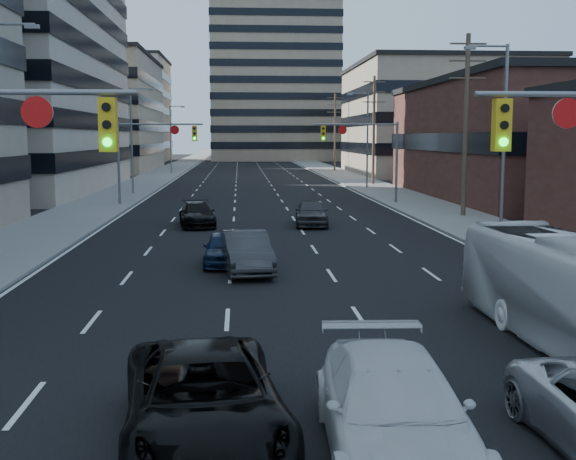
{
  "coord_description": "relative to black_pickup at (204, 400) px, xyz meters",
  "views": [
    {
      "loc": [
        -1.44,
        -7.04,
        4.91
      ],
      "look_at": [
        -0.03,
        13.82,
        2.2
      ],
      "focal_mm": 45.0,
      "sensor_mm": 36.0,
      "label": 1
    }
  ],
  "objects": [
    {
      "name": "streetlight_left_mid",
      "position": [
        -8.3,
        50.94,
        4.3
      ],
      "size": [
        2.03,
        0.22,
        9.0
      ],
      "color": "slate",
      "rests_on": "ground"
    },
    {
      "name": "black_pickup",
      "position": [
        0.0,
        0.0,
        0.0
      ],
      "size": [
        3.1,
        5.66,
        1.5
      ],
      "primitive_type": "imported",
      "rotation": [
        0.0,
        0.0,
        0.12
      ],
      "color": "black",
      "rests_on": "ground"
    },
    {
      "name": "sidewalk_right",
      "position": [
        13.53,
        125.94,
        -0.68
      ],
      "size": [
        5.0,
        300.0,
        0.15
      ],
      "primitive_type": "cube",
      "color": "slate",
      "rests_on": "ground"
    },
    {
      "name": "utility_pole_block",
      "position": [
        14.23,
        31.94,
        5.03
      ],
      "size": [
        2.2,
        0.28,
        11.0
      ],
      "color": "#4C3D2D",
      "rests_on": "ground"
    },
    {
      "name": "sedan_grey_right",
      "position": [
        4.56,
        28.4,
        -0.0
      ],
      "size": [
        2.07,
        4.52,
        1.5
      ],
      "primitive_type": "imported",
      "rotation": [
        0.0,
        0.0,
        -0.07
      ],
      "color": "#373639",
      "rests_on": "ground"
    },
    {
      "name": "bg_block_right",
      "position": [
        34.03,
        125.94,
        5.25
      ],
      "size": [
        22.0,
        22.0,
        12.0
      ],
      "primitive_type": "cube",
      "color": "gray",
      "rests_on": "ground"
    },
    {
      "name": "white_van",
      "position": [
        2.92,
        -0.7,
        0.03
      ],
      "size": [
        2.38,
        5.43,
        1.55
      ],
      "primitive_type": "imported",
      "rotation": [
        0.0,
        0.0,
        -0.04
      ],
      "color": "silver",
      "rests_on": "ground"
    },
    {
      "name": "sedan_blue",
      "position": [
        -0.03,
        16.38,
        -0.11
      ],
      "size": [
        1.54,
        3.77,
        1.28
      ],
      "primitive_type": "imported",
      "rotation": [
        0.0,
        0.0,
        -0.01
      ],
      "color": "#0E1C38",
      "rests_on": "ground"
    },
    {
      "name": "streetlight_right_far",
      "position": [
        12.37,
        55.94,
        4.3
      ],
      "size": [
        2.03,
        0.22,
        9.0
      ],
      "color": "slate",
      "rests_on": "ground"
    },
    {
      "name": "road_surface",
      "position": [
        2.03,
        125.94,
        -0.74
      ],
      "size": [
        18.0,
        300.0,
        0.02
      ],
      "primitive_type": "cube",
      "color": "black",
      "rests_on": "ground"
    },
    {
      "name": "sedan_black_far",
      "position": [
        -1.75,
        28.59,
        -0.08
      ],
      "size": [
        2.39,
        4.78,
        1.33
      ],
      "primitive_type": "imported",
      "rotation": [
        0.0,
        0.0,
        0.12
      ],
      "color": "black",
      "rests_on": "ground"
    },
    {
      "name": "utility_pole_distant",
      "position": [
        14.23,
        91.94,
        5.03
      ],
      "size": [
        2.2,
        0.28,
        11.0
      ],
      "color": "#4C3D2D",
      "rests_on": "ground"
    },
    {
      "name": "apartment_tower",
      "position": [
        8.03,
        145.94,
        28.25
      ],
      "size": [
        26.0,
        26.0,
        58.0
      ],
      "primitive_type": "cube",
      "color": "gray",
      "rests_on": "ground"
    },
    {
      "name": "bg_block_left",
      "position": [
        -25.97,
        135.94,
        9.25
      ],
      "size": [
        24.0,
        24.0,
        20.0
      ],
      "primitive_type": "cube",
      "color": "#ADA089",
      "rests_on": "ground"
    },
    {
      "name": "office_left_far",
      "position": [
        -21.97,
        95.94,
        7.25
      ],
      "size": [
        20.0,
        30.0,
        16.0
      ],
      "primitive_type": "cube",
      "color": "gray",
      "rests_on": "ground"
    },
    {
      "name": "signal_far_left",
      "position": [
        -5.65,
        40.94,
        3.55
      ],
      "size": [
        6.09,
        0.33,
        6.0
      ],
      "color": "slate",
      "rests_on": "ground"
    },
    {
      "name": "sedan_grey_center",
      "position": [
        0.81,
        14.81,
        -0.0
      ],
      "size": [
        2.1,
        4.69,
        1.49
      ],
      "primitive_type": "imported",
      "rotation": [
        0.0,
        0.0,
        0.12
      ],
      "color": "#303032",
      "rests_on": "ground"
    },
    {
      "name": "streetlight_right_near",
      "position": [
        12.37,
        20.94,
        4.3
      ],
      "size": [
        2.03,
        0.22,
        9.0
      ],
      "color": "slate",
      "rests_on": "ground"
    },
    {
      "name": "streetlight_left_far",
      "position": [
        -8.3,
        85.94,
        4.3
      ],
      "size": [
        2.03,
        0.22,
        9.0
      ],
      "color": "slate",
      "rests_on": "ground"
    },
    {
      "name": "utility_pole_midblock",
      "position": [
        14.23,
        61.94,
        5.03
      ],
      "size": [
        2.2,
        0.28,
        11.0
      ],
      "color": "#4C3D2D",
      "rests_on": "ground"
    },
    {
      "name": "storefront_right_mid",
      "position": [
        26.03,
        45.94,
        3.75
      ],
      "size": [
        20.0,
        30.0,
        9.0
      ],
      "primitive_type": "cube",
      "color": "#472119",
      "rests_on": "ground"
    },
    {
      "name": "sidewalk_left",
      "position": [
        -9.47,
        125.94,
        -0.68
      ],
      "size": [
        5.0,
        300.0,
        0.15
      ],
      "primitive_type": "cube",
      "color": "slate",
      "rests_on": "ground"
    },
    {
      "name": "office_right_far",
      "position": [
        27.03,
        83.94,
        6.25
      ],
      "size": [
        22.0,
        28.0,
        14.0
      ],
      "primitive_type": "cube",
      "color": "gray",
      "rests_on": "ground"
    },
    {
      "name": "signal_far_right",
      "position": [
        9.72,
        40.94,
        3.55
      ],
      "size": [
        6.09,
        0.33,
        6.0
      ],
      "color": "slate",
      "rests_on": "ground"
    }
  ]
}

